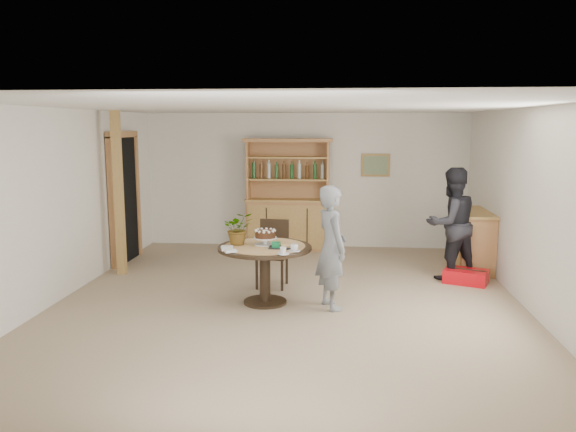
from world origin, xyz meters
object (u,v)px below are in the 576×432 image
Objects in this scene: hutch at (288,212)px; adult_person at (451,224)px; sideboard at (471,240)px; teen_boy at (331,247)px; dining_chair at (273,249)px; dining_table at (265,257)px; red_suitcase at (466,276)px.

hutch is 3.20m from adult_person.
hutch is 1.62× the size of sideboard.
adult_person is at bearing -73.28° from teen_boy.
dining_chair is at bearing -11.84° from adult_person.
dining_table is 0.77× the size of teen_boy.
dining_chair is at bearing -150.02° from red_suitcase.
adult_person reaches higher than red_suitcase.
teen_boy is at bearing -42.87° from dining_chair.
red_suitcase is (2.80, 1.19, -0.50)m from dining_table.
dining_table is at bearing 58.99° from teen_boy.
sideboard is at bearing 96.76° from red_suitcase.
sideboard is at bearing -22.21° from hutch.
teen_boy is 2.43m from red_suitcase.
teen_boy is at bearing -75.83° from hutch.
dining_table is at bearing 3.98° from adult_person.
adult_person is (1.75, 1.52, 0.06)m from teen_boy.
teen_boy is (0.85, -3.38, 0.09)m from hutch.
hutch is at bearing 90.06° from dining_table.
sideboard is 0.84m from adult_person.
adult_person reaches higher than dining_chair.
hutch reaches higher than dining_chair.
sideboard is 1.33× the size of dining_chair.
dining_chair is at bearing -158.25° from sideboard.
dining_table is 2.97m from adult_person.
sideboard is 3.66m from dining_table.
hutch is 1.22× the size of adult_person.
hutch is 3.49m from teen_boy.
dining_table reaches higher than red_suitcase.
dining_chair is 1.28m from teen_boy.
teen_boy is 2.20× the size of red_suitcase.
dining_chair is 1.34× the size of red_suitcase.
dining_chair reaches higher than dining_table.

